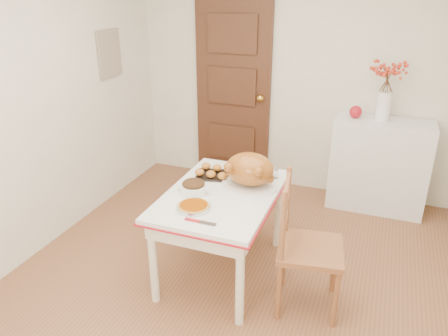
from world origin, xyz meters
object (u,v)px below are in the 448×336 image
at_px(chair_oak, 311,246).
at_px(sideboard, 379,165).
at_px(turkey_platter, 250,171).
at_px(pumpkin_pie, 194,206).
at_px(kitchen_table, 222,233).

bearing_deg(chair_oak, sideboard, -20.83).
relative_size(sideboard, chair_oak, 0.93).
height_order(sideboard, turkey_platter, turkey_platter).
relative_size(sideboard, pumpkin_pie, 3.98).
bearing_deg(sideboard, turkey_platter, -123.06).
bearing_deg(sideboard, kitchen_table, -124.68).
xyz_separation_m(sideboard, turkey_platter, (-0.92, -1.41, 0.38)).
xyz_separation_m(sideboard, pumpkin_pie, (-1.17, -1.87, 0.27)).
distance_m(sideboard, pumpkin_pie, 2.23).
bearing_deg(kitchen_table, sideboard, 55.32).
height_order(turkey_platter, pumpkin_pie, turkey_platter).
bearing_deg(turkey_platter, kitchen_table, -138.44).
bearing_deg(kitchen_table, chair_oak, -12.61).
relative_size(turkey_platter, pumpkin_pie, 1.87).
distance_m(sideboard, kitchen_table, 1.91).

